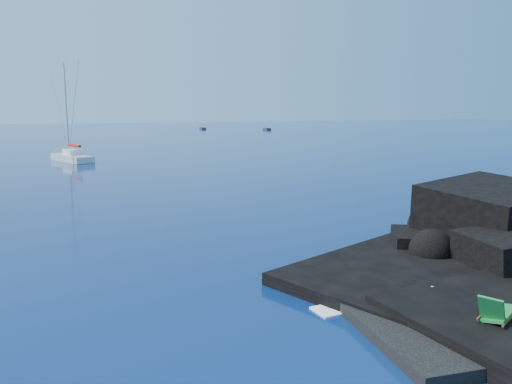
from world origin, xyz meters
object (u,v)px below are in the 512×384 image
at_px(deck_chair, 500,305).
at_px(distant_boat_a, 203,129).
at_px(sailboat, 71,161).
at_px(distant_boat_b, 267,130).
at_px(sunbather, 424,293).

xyz_separation_m(deck_chair, distant_boat_a, (27.56, 132.95, -0.95)).
bearing_deg(deck_chair, sailboat, 73.45).
xyz_separation_m(sailboat, distant_boat_b, (53.53, 68.47, 0.00)).
xyz_separation_m(sunbather, distant_boat_a, (28.13, 130.54, -0.53)).
bearing_deg(deck_chair, distant_boat_a, 51.02).
distance_m(distant_boat_a, distant_boat_b, 19.23).
xyz_separation_m(sailboat, distant_boat_a, (37.70, 79.39, 0.00)).
relative_size(deck_chair, distant_boat_b, 0.42).
relative_size(distant_boat_a, distant_boat_b, 0.97).
distance_m(sailboat, distant_boat_b, 86.91).
relative_size(sailboat, distant_boat_a, 2.89).
distance_m(sailboat, deck_chair, 54.52).
distance_m(deck_chair, distant_boat_a, 135.78).
bearing_deg(deck_chair, sunbather, 75.96).
distance_m(sunbather, distant_boat_a, 133.54).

